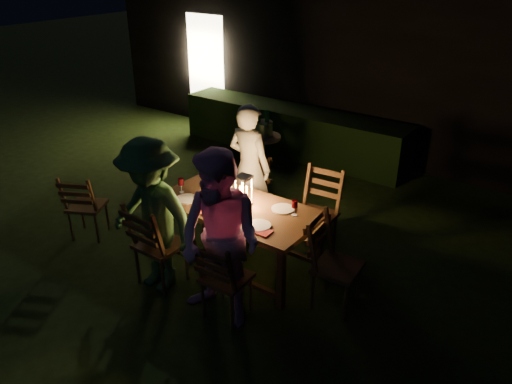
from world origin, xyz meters
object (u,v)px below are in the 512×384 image
Objects in this scene: dining_table at (237,212)px; bottle_table at (219,188)px; chair_end at (335,280)px; person_opp_right at (220,241)px; person_house_side at (249,167)px; side_table at (262,141)px; bottle_bucket_a at (258,126)px; chair_far_left at (247,205)px; person_opp_left at (152,217)px; bottle_bucket_b at (267,126)px; chair_near_left at (160,258)px; chair_near_right at (226,291)px; chair_far_right at (315,227)px; ice_bucket at (263,129)px; chair_spare at (88,217)px; lantern at (244,192)px.

dining_table is 6.53× the size of bottle_table.
person_opp_right reaches higher than chair_end.
person_house_side reaches higher than side_table.
person_house_side is at bearing 118.76° from dining_table.
chair_far_left is at bearing -60.36° from bottle_bucket_a.
person_opp_left reaches higher than bottle_bucket_b.
chair_near_left is 1.07× the size of chair_far_left.
chair_near_right is 3.38× the size of bottle_table.
person_opp_right reaches higher than chair_far_right.
chair_far_right is (0.56, 0.77, -0.37)m from dining_table.
chair_near_left reaches higher than chair_near_right.
ice_bucket is at bearing -141.34° from bottle_bucket_b.
chair_spare is at bearing -84.64° from chair_end.
bottle_table reaches higher than side_table.
chair_near_left is 1.03× the size of chair_end.
side_table is at bearing 119.79° from lantern.
chair_end is (1.67, -0.79, 0.01)m from chair_far_left.
lantern reaches higher than bottle_bucket_a.
lantern is at bearing -61.78° from bottle_bucket_b.
person_opp_left reaches higher than chair_spare.
dining_table is at bearing -0.62° from bottle_table.
chair_end is at bearing -42.75° from bottle_bucket_b.
chair_far_right is 2.81m from chair_spare.
bottle_table is 2.22m from side_table.
chair_end is (1.69, 0.75, -0.01)m from chair_near_left.
chair_near_right is at bearing -64.53° from lantern.
bottle_bucket_b is (0.05, 0.04, 0.25)m from side_table.
dining_table is at bearing -61.90° from side_table.
chair_far_right reaches higher than chair_near_left.
person_opp_right is (0.88, -1.60, 0.58)m from chair_far_left.
chair_near_right is at bearing 119.14° from chair_far_left.
chair_far_left is 1.00m from bottle_table.
bottle_table is (1.65, 0.60, 0.62)m from chair_spare.
chair_near_right is 1.11m from lantern.
chair_end is 1.27m from person_opp_right.
chair_far_left is 3.46× the size of bottle_table.
ice_bucket is at bearing 118.73° from person_opp_right.
lantern is (-1.18, 0.06, 0.61)m from chair_end.
bottle_table reaches higher than chair_spare.
lantern is at bearing 60.11° from person_opp_left.
person_opp_right is 0.96m from lantern.
dining_table is at bearing -60.34° from bottle_bucket_a.
side_table is at bearing -61.31° from person_house_side.
chair_near_right is 2.96× the size of bottle_bucket_a.
chair_near_left is at bearing -34.13° from chair_spare.
person_opp_right reaches higher than chair_near_left.
chair_spare is (-2.45, -1.36, -0.04)m from chair_far_right.
chair_far_left is 0.59× the size of person_house_side.
lantern is (0.49, -0.73, 0.62)m from chair_far_left.
person_house_side is 5.10× the size of bottle_bucket_a.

